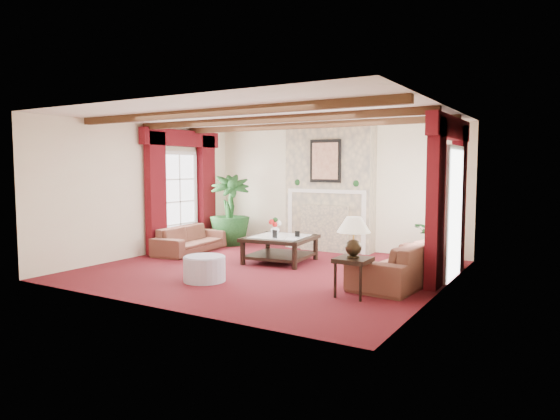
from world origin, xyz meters
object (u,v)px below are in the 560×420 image
Objects in this scene: sofa_left at (191,235)px; ottoman at (205,269)px; sofa_right at (403,254)px; coffee_table at (280,249)px; potted_palm at (230,225)px; side_table at (353,277)px.

sofa_left is 2.84m from ottoman.
ottoman is (-2.74, -1.58, -0.25)m from sofa_right.
coffee_table reaches higher than ottoman.
potted_palm reaches higher than side_table.
coffee_table is 1.79× the size of ottoman.
coffee_table is at bearing 142.91° from side_table.
sofa_left is 1.61× the size of coffee_table.
side_table is at bearing 8.01° from ottoman.
coffee_table is at bearing -30.02° from potted_palm.
ottoman is at bearing -54.78° from sofa_right.
ottoman is (-0.22, -2.00, -0.05)m from coffee_table.
sofa_right is at bearing -19.43° from potted_palm.
side_table is at bearing -117.10° from sofa_left.
potted_palm is 5.16m from side_table.
coffee_table is at bearing -94.10° from sofa_right.
potted_palm is at bearing -104.13° from sofa_right.
sofa_left is 0.84× the size of sofa_right.
potted_palm reaches higher than sofa_right.
coffee_table is (2.24, 0.00, -0.12)m from sofa_left.
sofa_left is at bearing -96.57° from potted_palm.
sofa_left is 2.24m from coffee_table.
side_table is (4.43, -1.65, -0.09)m from sofa_left.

